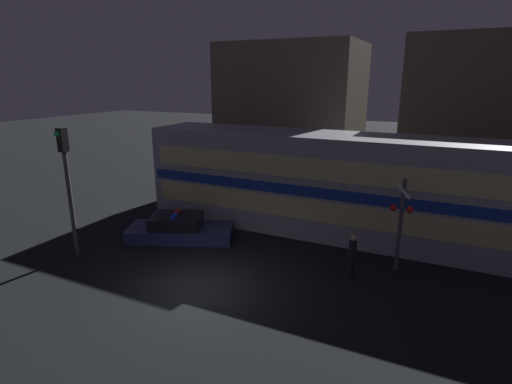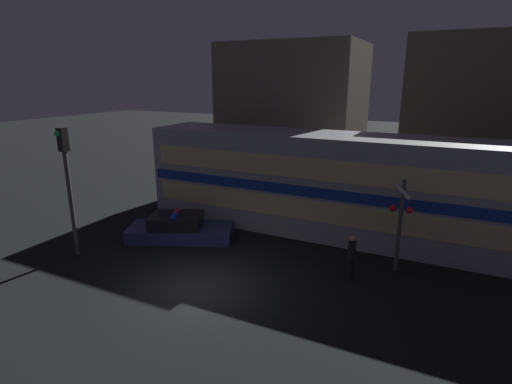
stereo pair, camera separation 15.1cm
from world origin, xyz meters
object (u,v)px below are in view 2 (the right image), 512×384
object	(u,v)px
traffic_light_corner	(68,177)
police_car	(179,229)
pedestrian	(351,257)
train	(330,185)
crossing_signal_near	(400,220)

from	to	relation	value
traffic_light_corner	police_car	bearing A→B (deg)	49.93
pedestrian	traffic_light_corner	xyz separation A→B (m)	(-10.50, -2.93, 2.41)
train	crossing_signal_near	distance (m)	4.39
train	traffic_light_corner	bearing A→B (deg)	-140.47
pedestrian	crossing_signal_near	xyz separation A→B (m)	(1.39, 1.32, 1.17)
pedestrian	traffic_light_corner	distance (m)	11.17
traffic_light_corner	pedestrian	bearing A→B (deg)	15.60
crossing_signal_near	traffic_light_corner	distance (m)	12.69
police_car	pedestrian	xyz separation A→B (m)	(7.77, -0.31, 0.39)
train	pedestrian	distance (m)	4.77
train	traffic_light_corner	world-z (taller)	traffic_light_corner
pedestrian	crossing_signal_near	distance (m)	2.24
police_car	pedestrian	world-z (taller)	pedestrian
train	traffic_light_corner	xyz separation A→B (m)	(-8.49, -7.00, 0.97)
crossing_signal_near	traffic_light_corner	xyz separation A→B (m)	(-11.89, -4.25, 1.25)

